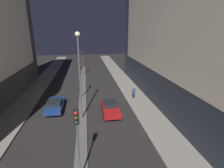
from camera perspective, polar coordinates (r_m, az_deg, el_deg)
median_strip at (r=27.74m, az=-9.51°, el=-2.76°), size 0.99×39.86×0.12m
traffic_light_near at (r=10.84m, az=-11.31°, el=-14.69°), size 0.32×0.42×5.00m
traffic_light_mid at (r=24.84m, az=-9.97°, el=3.79°), size 0.32×0.42×5.00m
traffic_light_far at (r=38.12m, az=-9.63°, el=8.46°), size 0.32×0.42×5.00m
street_lamp at (r=18.03m, az=-10.70°, el=6.51°), size 0.51×0.51×9.18m
car_left_lane at (r=22.56m, az=-18.10°, el=-6.43°), size 1.88×4.62×1.37m
car_right_lane at (r=20.61m, az=-0.59°, el=-7.77°), size 1.88×4.26×1.40m
pedestrian_on_right_sidewalk at (r=24.84m, az=7.14°, el=-2.78°), size 0.43×0.43×1.60m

